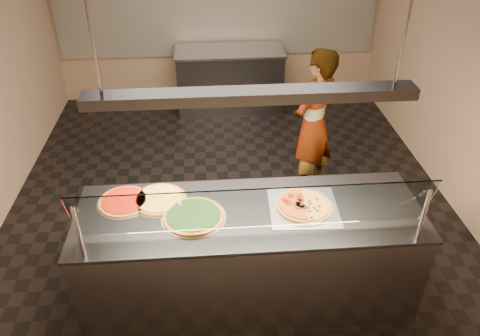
{
  "coord_description": "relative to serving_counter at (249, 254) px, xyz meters",
  "views": [
    {
      "loc": [
        -0.24,
        -4.25,
        3.29
      ],
      "look_at": [
        0.04,
        -0.81,
        1.02
      ],
      "focal_mm": 35.0,
      "sensor_mm": 36.0,
      "label": 1
    }
  ],
  "objects": [
    {
      "name": "ground",
      "position": [
        -0.07,
        1.32,
        -0.48
      ],
      "size": [
        5.0,
        6.0,
        0.02
      ],
      "primitive_type": "cube",
      "color": "black",
      "rests_on": "ground"
    },
    {
      "name": "pizza_spinach",
      "position": [
        -0.45,
        -0.03,
        0.48
      ],
      "size": [
        0.52,
        0.52,
        0.03
      ],
      "color": "silver",
      "rests_on": "serving_counter"
    },
    {
      "name": "sneeze_guard",
      "position": [
        0.0,
        -0.34,
        0.76
      ],
      "size": [
        2.56,
        0.18,
        0.54
      ],
      "color": "#B7B7BC",
      "rests_on": "serving_counter"
    },
    {
      "name": "serving_counter",
      "position": [
        0.0,
        0.0,
        0.0
      ],
      "size": [
        2.8,
        0.94,
        0.93
      ],
      "color": "#B7B7BC",
      "rests_on": "ground"
    },
    {
      "name": "pizza_cheese",
      "position": [
        -0.74,
        0.21,
        0.48
      ],
      "size": [
        0.46,
        0.46,
        0.03
      ],
      "color": "silver",
      "rests_on": "serving_counter"
    },
    {
      "name": "prep_table",
      "position": [
        0.07,
        3.87,
        0.0
      ],
      "size": [
        1.63,
        0.74,
        0.93
      ],
      "color": "#35353A",
      "rests_on": "ground"
    },
    {
      "name": "heat_lamp_housing",
      "position": [
        0.0,
        0.0,
        1.48
      ],
      "size": [
        2.3,
        0.18,
        0.08
      ],
      "primitive_type": "cube",
      "color": "#35353A",
      "rests_on": "ceiling"
    },
    {
      "name": "lamp_rod_right",
      "position": [
        1.0,
        0.0,
        2.03
      ],
      "size": [
        0.02,
        0.02,
        1.01
      ],
      "primitive_type": "cylinder",
      "color": "#B7B7BC",
      "rests_on": "ceiling"
    },
    {
      "name": "half_pizza_pepperoni",
      "position": [
        0.33,
        0.02,
        0.5
      ],
      "size": [
        0.25,
        0.47,
        0.05
      ],
      "color": "brown",
      "rests_on": "perforated_tray"
    },
    {
      "name": "worker",
      "position": [
        0.86,
        1.57,
        0.4
      ],
      "size": [
        0.74,
        0.74,
        1.72
      ],
      "primitive_type": "imported",
      "rotation": [
        0.0,
        0.0,
        3.93
      ],
      "color": "black",
      "rests_on": "ground"
    },
    {
      "name": "half_pizza_sausage",
      "position": [
        0.55,
        0.02,
        0.49
      ],
      "size": [
        0.25,
        0.47,
        0.04
      ],
      "color": "brown",
      "rests_on": "perforated_tray"
    },
    {
      "name": "perforated_tray",
      "position": [
        0.44,
        0.02,
        0.47
      ],
      "size": [
        0.58,
        0.58,
        0.01
      ],
      "color": "silver",
      "rests_on": "serving_counter"
    },
    {
      "name": "pizza_spatula",
      "position": [
        -0.52,
        0.13,
        0.49
      ],
      "size": [
        0.25,
        0.21,
        0.02
      ],
      "color": "#B7B7BC",
      "rests_on": "pizza_spinach"
    },
    {
      "name": "tile_band",
      "position": [
        -0.07,
        4.3,
        0.83
      ],
      "size": [
        4.9,
        0.02,
        1.2
      ],
      "primitive_type": "cube",
      "color": "silver",
      "rests_on": "wall_back"
    },
    {
      "name": "pizza_tomato",
      "position": [
        -1.02,
        0.21,
        0.48
      ],
      "size": [
        0.45,
        0.45,
        0.03
      ],
      "color": "silver",
      "rests_on": "serving_counter"
    },
    {
      "name": "wall_back",
      "position": [
        -0.07,
        4.33,
        1.03
      ],
      "size": [
        5.0,
        0.02,
        3.0
      ],
      "primitive_type": "cube",
      "color": "#997B63",
      "rests_on": "ground"
    },
    {
      "name": "lamp_rod_left",
      "position": [
        -1.0,
        0.0,
        2.03
      ],
      "size": [
        0.02,
        0.02,
        1.01
      ],
      "primitive_type": "cylinder",
      "color": "#B7B7BC",
      "rests_on": "ceiling"
    },
    {
      "name": "wall_right",
      "position": [
        2.44,
        1.32,
        1.03
      ],
      "size": [
        0.02,
        6.0,
        3.0
      ],
      "primitive_type": "cube",
      "color": "#997B63",
      "rests_on": "ground"
    }
  ]
}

